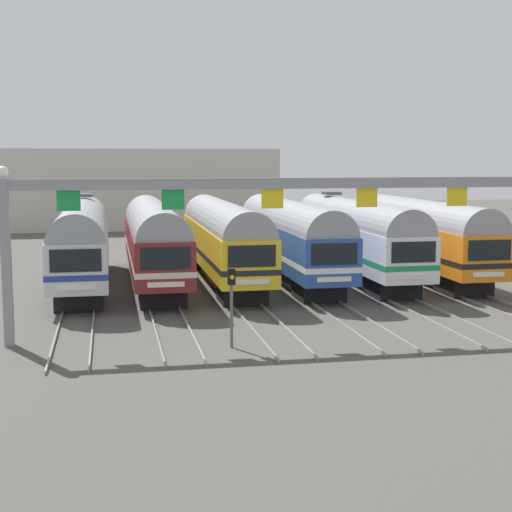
{
  "coord_description": "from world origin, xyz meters",
  "views": [
    {
      "loc": [
        -8.58,
        -43.69,
        7.26
      ],
      "look_at": [
        -0.67,
        -3.11,
        1.92
      ],
      "focal_mm": 53.27,
      "sensor_mm": 36.0,
      "label": 1
    }
  ],
  "objects_px": {
    "commuter_train_blue": "(290,236)",
    "commuter_train_orange": "(418,233)",
    "commuter_train_yellow": "(223,237)",
    "catenary_gantry": "(320,205)",
    "yard_signal_mast": "(232,292)",
    "commuter_train_maroon": "(154,238)",
    "commuter_train_white": "(355,234)",
    "commuter_train_silver": "(82,240)"
  },
  "relations": [
    {
      "from": "commuter_train_blue",
      "to": "commuter_train_orange",
      "type": "relative_size",
      "value": 1.0
    },
    {
      "from": "commuter_train_yellow",
      "to": "commuter_train_orange",
      "type": "xyz_separation_m",
      "value": [
        12.1,
        0.0,
        0.0
      ]
    },
    {
      "from": "commuter_train_blue",
      "to": "catenary_gantry",
      "type": "distance_m",
      "value": 13.9
    },
    {
      "from": "commuter_train_yellow",
      "to": "commuter_train_blue",
      "type": "distance_m",
      "value": 4.03
    },
    {
      "from": "catenary_gantry",
      "to": "commuter_train_blue",
      "type": "bearing_deg",
      "value": 81.5
    },
    {
      "from": "catenary_gantry",
      "to": "yard_signal_mast",
      "type": "bearing_deg",
      "value": -153.85
    },
    {
      "from": "commuter_train_yellow",
      "to": "commuter_train_orange",
      "type": "distance_m",
      "value": 12.1
    },
    {
      "from": "commuter_train_maroon",
      "to": "commuter_train_white",
      "type": "xyz_separation_m",
      "value": [
        12.1,
        0.0,
        0.0
      ]
    },
    {
      "from": "commuter_train_white",
      "to": "commuter_train_blue",
      "type": "bearing_deg",
      "value": -179.94
    },
    {
      "from": "commuter_train_yellow",
      "to": "catenary_gantry",
      "type": "relative_size",
      "value": 0.71
    },
    {
      "from": "commuter_train_yellow",
      "to": "catenary_gantry",
      "type": "xyz_separation_m",
      "value": [
        2.02,
        -13.49,
        2.66
      ]
    },
    {
      "from": "commuter_train_maroon",
      "to": "commuter_train_orange",
      "type": "xyz_separation_m",
      "value": [
        16.13,
        0.0,
        0.0
      ]
    },
    {
      "from": "commuter_train_yellow",
      "to": "commuter_train_blue",
      "type": "bearing_deg",
      "value": 0.0
    },
    {
      "from": "commuter_train_maroon",
      "to": "yard_signal_mast",
      "type": "relative_size",
      "value": 5.78
    },
    {
      "from": "commuter_train_yellow",
      "to": "commuter_train_blue",
      "type": "xyz_separation_m",
      "value": [
        4.03,
        0.0,
        0.0
      ]
    },
    {
      "from": "commuter_train_silver",
      "to": "commuter_train_maroon",
      "type": "distance_m",
      "value": 4.03
    },
    {
      "from": "commuter_train_yellow",
      "to": "commuter_train_white",
      "type": "bearing_deg",
      "value": 0.03
    },
    {
      "from": "commuter_train_white",
      "to": "commuter_train_silver",
      "type": "bearing_deg",
      "value": 180.0
    },
    {
      "from": "commuter_train_maroon",
      "to": "commuter_train_blue",
      "type": "relative_size",
      "value": 1.0
    },
    {
      "from": "catenary_gantry",
      "to": "commuter_train_white",
      "type": "bearing_deg",
      "value": 65.86
    },
    {
      "from": "commuter_train_yellow",
      "to": "commuter_train_maroon",
      "type": "bearing_deg",
      "value": 180.0
    },
    {
      "from": "commuter_train_white",
      "to": "catenary_gantry",
      "type": "bearing_deg",
      "value": -114.14
    },
    {
      "from": "commuter_train_silver",
      "to": "commuter_train_white",
      "type": "relative_size",
      "value": 1.0
    },
    {
      "from": "commuter_train_white",
      "to": "yard_signal_mast",
      "type": "bearing_deg",
      "value": -123.08
    },
    {
      "from": "catenary_gantry",
      "to": "commuter_train_maroon",
      "type": "bearing_deg",
      "value": 114.15
    },
    {
      "from": "commuter_train_silver",
      "to": "commuter_train_maroon",
      "type": "relative_size",
      "value": 1.0
    },
    {
      "from": "commuter_train_blue",
      "to": "commuter_train_orange",
      "type": "bearing_deg",
      "value": 0.0
    },
    {
      "from": "catenary_gantry",
      "to": "commuter_train_yellow",
      "type": "bearing_deg",
      "value": 98.5
    },
    {
      "from": "commuter_train_silver",
      "to": "commuter_train_yellow",
      "type": "relative_size",
      "value": 1.0
    },
    {
      "from": "commuter_train_maroon",
      "to": "commuter_train_blue",
      "type": "height_order",
      "value": "same"
    },
    {
      "from": "commuter_train_silver",
      "to": "yard_signal_mast",
      "type": "xyz_separation_m",
      "value": [
        6.05,
        -15.48,
        -0.51
      ]
    },
    {
      "from": "commuter_train_orange",
      "to": "catenary_gantry",
      "type": "bearing_deg",
      "value": -126.76
    },
    {
      "from": "commuter_train_yellow",
      "to": "yard_signal_mast",
      "type": "distance_m",
      "value": 15.61
    },
    {
      "from": "commuter_train_white",
      "to": "commuter_train_orange",
      "type": "distance_m",
      "value": 4.03
    },
    {
      "from": "commuter_train_silver",
      "to": "yard_signal_mast",
      "type": "bearing_deg",
      "value": -68.65
    },
    {
      "from": "commuter_train_blue",
      "to": "commuter_train_silver",
      "type": "bearing_deg",
      "value": 179.98
    },
    {
      "from": "commuter_train_blue",
      "to": "commuter_train_white",
      "type": "distance_m",
      "value": 4.03
    },
    {
      "from": "commuter_train_white",
      "to": "commuter_train_orange",
      "type": "height_order",
      "value": "commuter_train_white"
    },
    {
      "from": "commuter_train_yellow",
      "to": "commuter_train_orange",
      "type": "bearing_deg",
      "value": 0.0
    },
    {
      "from": "commuter_train_blue",
      "to": "yard_signal_mast",
      "type": "relative_size",
      "value": 5.78
    },
    {
      "from": "commuter_train_yellow",
      "to": "commuter_train_blue",
      "type": "height_order",
      "value": "same"
    },
    {
      "from": "commuter_train_maroon",
      "to": "commuter_train_yellow",
      "type": "distance_m",
      "value": 4.03
    }
  ]
}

